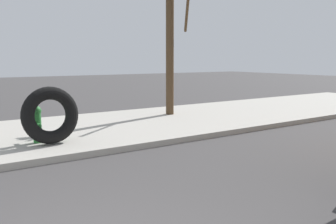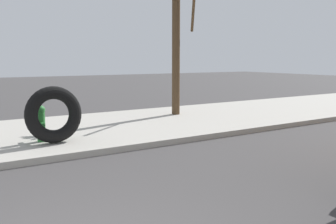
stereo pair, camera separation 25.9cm
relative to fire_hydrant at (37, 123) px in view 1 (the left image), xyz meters
name	(u,v)px [view 1 (the left image)]	position (x,y,z in m)	size (l,w,h in m)	color
fire_hydrant	(37,123)	(0.00, 0.00, 0.00)	(0.22, 0.50, 0.86)	#2D8438
loose_tire	(50,115)	(0.23, -0.30, 0.20)	(1.30, 1.30, 0.30)	black
bare_tree	(170,41)	(4.94, 1.85, 2.08)	(1.16, 1.17, 5.08)	#4C3823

